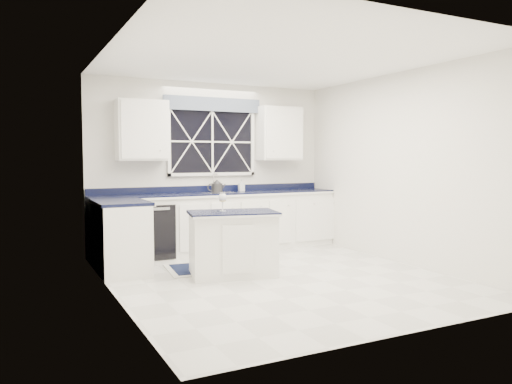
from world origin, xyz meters
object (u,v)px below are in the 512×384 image
kettle (217,187)px  wine_glass (223,198)px  soap_bottle (241,185)px  dishwasher (151,230)px  faucet (214,182)px  island (233,243)px

kettle → wine_glass: bearing=-93.5°
kettle → soap_bottle: size_ratio=1.44×
dishwasher → wine_glass: wine_glass is taller
faucet → dishwasher: bearing=-170.0°
island → soap_bottle: 2.05m
faucet → soap_bottle: size_ratio=1.52×
faucet → wine_glass: 1.80m
wine_glass → soap_bottle: 1.93m
faucet → kettle: size_ratio=1.05×
dishwasher → faucet: faucet is taller
island → dishwasher: bearing=123.9°
dishwasher → faucet: 1.31m
kettle → island: bearing=-89.2°
island → wine_glass: bearing=152.3°
dishwasher → soap_bottle: bearing=4.5°
faucet → wine_glass: size_ratio=1.28×
island → kettle: kettle is taller
kettle → wine_glass: kettle is taller
faucet → island: (-0.46, -1.79, -0.69)m
faucet → wine_glass: (-0.57, -1.71, -0.12)m
dishwasher → faucet: bearing=10.0°
dishwasher → island: dishwasher is taller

